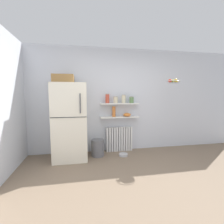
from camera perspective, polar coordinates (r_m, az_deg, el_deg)
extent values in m
plane|color=#7A6651|center=(3.08, 8.57, -21.99)|extent=(7.04, 7.04, 0.00)
cube|color=silver|center=(4.22, 1.90, 4.08)|extent=(7.04, 0.10, 2.60)
cube|color=silver|center=(3.77, -14.51, -3.25)|extent=(0.73, 0.71, 1.70)
cube|color=#262628|center=(3.39, -14.97, -1.82)|extent=(0.72, 0.01, 0.01)
cylinder|color=#4C4C51|center=(3.34, -11.11, 2.97)|extent=(0.02, 0.02, 0.40)
cube|color=olive|center=(3.74, -16.61, 10.99)|extent=(0.44, 0.49, 0.17)
cube|color=white|center=(4.19, -1.68, -9.66)|extent=(0.04, 0.12, 0.62)
cube|color=white|center=(4.20, -0.83, -9.62)|extent=(0.04, 0.12, 0.62)
cube|color=white|center=(4.21, 0.02, -9.58)|extent=(0.04, 0.12, 0.62)
cube|color=white|center=(4.22, 0.86, -9.54)|extent=(0.04, 0.12, 0.62)
cube|color=white|center=(4.23, 1.70, -9.49)|extent=(0.04, 0.12, 0.62)
cube|color=white|center=(4.25, 2.53, -9.44)|extent=(0.04, 0.12, 0.62)
cube|color=white|center=(4.26, 3.36, -9.40)|extent=(0.04, 0.12, 0.62)
cube|color=white|center=(4.28, 4.18, -9.35)|extent=(0.04, 0.12, 0.62)
cube|color=white|center=(4.29, 5.00, -9.29)|extent=(0.04, 0.12, 0.62)
cube|color=white|center=(4.31, 5.81, -9.24)|extent=(0.04, 0.12, 0.62)
cube|color=white|center=(4.33, 6.61, -9.19)|extent=(0.04, 0.12, 0.62)
cube|color=white|center=(4.10, 2.67, -1.80)|extent=(0.96, 0.22, 0.02)
cube|color=white|center=(4.07, 2.69, 2.95)|extent=(0.96, 0.22, 0.02)
cylinder|color=#C64C38|center=(4.00, -1.62, 4.64)|extent=(0.10, 0.10, 0.22)
cylinder|color=gray|center=(4.00, -1.62, 6.33)|extent=(0.09, 0.09, 0.02)
cylinder|color=beige|center=(4.04, 1.27, 4.18)|extent=(0.11, 0.11, 0.15)
cylinder|color=gray|center=(4.04, 1.28, 5.39)|extent=(0.10, 0.10, 0.02)
cylinder|color=beige|center=(4.09, 4.10, 4.49)|extent=(0.10, 0.10, 0.19)
cylinder|color=gray|center=(4.09, 4.12, 5.98)|extent=(0.09, 0.09, 0.02)
cylinder|color=#5B7F4C|center=(4.15, 6.86, 4.17)|extent=(0.11, 0.11, 0.15)
cylinder|color=gray|center=(4.15, 6.88, 5.34)|extent=(0.10, 0.10, 0.02)
cylinder|color=#CC7033|center=(4.05, 0.67, 0.14)|extent=(0.08, 0.08, 0.26)
ellipsoid|color=orange|center=(4.14, 5.30, -0.95)|extent=(0.19, 0.19, 0.09)
cylinder|color=slate|center=(3.95, -5.05, -12.38)|extent=(0.30, 0.30, 0.39)
cylinder|color=#B7B7BC|center=(4.01, 3.99, -14.71)|extent=(0.21, 0.21, 0.05)
torus|color=#B2B2B7|center=(4.12, 20.78, 10.12)|extent=(0.32, 0.32, 0.01)
cylinder|color=#A8A8AD|center=(4.12, 20.76, 9.56)|extent=(0.26, 0.26, 0.01)
sphere|color=gold|center=(4.17, 21.63, 10.09)|extent=(0.08, 0.08, 0.08)
sphere|color=#7FAD38|center=(4.15, 20.43, 10.12)|extent=(0.07, 0.07, 0.07)
sphere|color=red|center=(4.09, 19.68, 10.28)|extent=(0.08, 0.08, 0.08)
sphere|color=gold|center=(4.08, 21.45, 10.23)|extent=(0.08, 0.08, 0.08)
ellipsoid|color=yellow|center=(4.12, 21.45, 10.03)|extent=(0.08, 0.18, 0.07)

